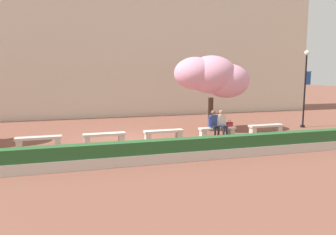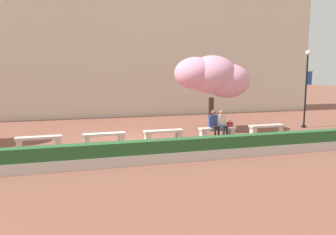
{
  "view_description": "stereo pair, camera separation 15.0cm",
  "coord_description": "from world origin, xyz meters",
  "px_view_note": "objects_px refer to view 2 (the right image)",
  "views": [
    {
      "loc": [
        -2.65,
        -14.31,
        3.16
      ],
      "look_at": [
        1.62,
        0.2,
        1.0
      ],
      "focal_mm": 35.0,
      "sensor_mm": 36.0,
      "label": 1
    },
    {
      "loc": [
        -2.5,
        -14.35,
        3.16
      ],
      "look_at": [
        1.62,
        0.2,
        1.0
      ],
      "focal_mm": 35.0,
      "sensor_mm": 36.0,
      "label": 2
    }
  ],
  "objects_px": {
    "stone_bench_near_west": "(39,140)",
    "stone_bench_near_east": "(164,133)",
    "stone_bench_center": "(104,136)",
    "stone_bench_far_east": "(266,128)",
    "person_seated_right": "(222,122)",
    "stone_bench_east_end": "(217,130)",
    "lamp_post_with_banner": "(306,82)",
    "cherry_tree_main": "(213,76)",
    "person_seated_left": "(214,123)",
    "handbag": "(230,124)"
  },
  "relations": [
    {
      "from": "stone_bench_center",
      "to": "lamp_post_with_banner",
      "type": "xyz_separation_m",
      "value": [
        11.17,
        1.04,
        2.25
      ]
    },
    {
      "from": "stone_bench_center",
      "to": "stone_bench_east_end",
      "type": "height_order",
      "value": "same"
    },
    {
      "from": "stone_bench_near_west",
      "to": "person_seated_right",
      "type": "xyz_separation_m",
      "value": [
        8.32,
        -0.05,
        0.39
      ]
    },
    {
      "from": "person_seated_left",
      "to": "cherry_tree_main",
      "type": "bearing_deg",
      "value": 69.92
    },
    {
      "from": "stone_bench_near_west",
      "to": "person_seated_right",
      "type": "distance_m",
      "value": 8.33
    },
    {
      "from": "stone_bench_center",
      "to": "lamp_post_with_banner",
      "type": "height_order",
      "value": "lamp_post_with_banner"
    },
    {
      "from": "stone_bench_near_west",
      "to": "cherry_tree_main",
      "type": "height_order",
      "value": "cherry_tree_main"
    },
    {
      "from": "stone_bench_far_east",
      "to": "cherry_tree_main",
      "type": "height_order",
      "value": "cherry_tree_main"
    },
    {
      "from": "stone_bench_near_west",
      "to": "handbag",
      "type": "height_order",
      "value": "handbag"
    },
    {
      "from": "stone_bench_east_end",
      "to": "lamp_post_with_banner",
      "type": "height_order",
      "value": "lamp_post_with_banner"
    },
    {
      "from": "stone_bench_center",
      "to": "stone_bench_far_east",
      "type": "bearing_deg",
      "value": 0.0
    },
    {
      "from": "cherry_tree_main",
      "to": "person_seated_right",
      "type": "bearing_deg",
      "value": -95.48
    },
    {
      "from": "person_seated_left",
      "to": "stone_bench_near_east",
      "type": "bearing_deg",
      "value": 178.77
    },
    {
      "from": "lamp_post_with_banner",
      "to": "stone_bench_east_end",
      "type": "bearing_deg",
      "value": -169.79
    },
    {
      "from": "stone_bench_near_west",
      "to": "stone_bench_center",
      "type": "height_order",
      "value": "same"
    },
    {
      "from": "stone_bench_near_east",
      "to": "stone_bench_east_end",
      "type": "bearing_deg",
      "value": 0.0
    },
    {
      "from": "stone_bench_center",
      "to": "handbag",
      "type": "height_order",
      "value": "handbag"
    },
    {
      "from": "stone_bench_center",
      "to": "cherry_tree_main",
      "type": "distance_m",
      "value": 6.49
    },
    {
      "from": "person_seated_right",
      "to": "stone_bench_far_east",
      "type": "bearing_deg",
      "value": 1.22
    },
    {
      "from": "stone_bench_center",
      "to": "person_seated_right",
      "type": "height_order",
      "value": "person_seated_right"
    },
    {
      "from": "stone_bench_center",
      "to": "stone_bench_far_east",
      "type": "height_order",
      "value": "same"
    },
    {
      "from": "stone_bench_near_west",
      "to": "stone_bench_far_east",
      "type": "xyz_separation_m",
      "value": [
        10.8,
        0.0,
        0.0
      ]
    },
    {
      "from": "stone_bench_center",
      "to": "stone_bench_far_east",
      "type": "xyz_separation_m",
      "value": [
        8.1,
        0.0,
        0.0
      ]
    },
    {
      "from": "stone_bench_near_west",
      "to": "lamp_post_with_banner",
      "type": "bearing_deg",
      "value": 4.28
    },
    {
      "from": "person_seated_right",
      "to": "handbag",
      "type": "xyz_separation_m",
      "value": [
        0.44,
        0.04,
        -0.12
      ]
    },
    {
      "from": "person_seated_left",
      "to": "stone_bench_center",
      "type": "bearing_deg",
      "value": 179.41
    },
    {
      "from": "stone_bench_east_end",
      "to": "stone_bench_near_east",
      "type": "bearing_deg",
      "value": 180.0
    },
    {
      "from": "stone_bench_near_west",
      "to": "stone_bench_far_east",
      "type": "distance_m",
      "value": 10.8
    },
    {
      "from": "stone_bench_center",
      "to": "handbag",
      "type": "distance_m",
      "value": 6.06
    },
    {
      "from": "stone_bench_near_east",
      "to": "stone_bench_far_east",
      "type": "bearing_deg",
      "value": 0.0
    },
    {
      "from": "stone_bench_far_east",
      "to": "stone_bench_near_west",
      "type": "bearing_deg",
      "value": 180.0
    },
    {
      "from": "stone_bench_center",
      "to": "stone_bench_far_east",
      "type": "relative_size",
      "value": 1.0
    },
    {
      "from": "lamp_post_with_banner",
      "to": "stone_bench_center",
      "type": "bearing_deg",
      "value": -174.68
    },
    {
      "from": "stone_bench_far_east",
      "to": "lamp_post_with_banner",
      "type": "distance_m",
      "value": 3.95
    },
    {
      "from": "person_seated_left",
      "to": "cherry_tree_main",
      "type": "height_order",
      "value": "cherry_tree_main"
    },
    {
      "from": "stone_bench_far_east",
      "to": "lamp_post_with_banner",
      "type": "relative_size",
      "value": 0.43
    },
    {
      "from": "stone_bench_near_east",
      "to": "person_seated_right",
      "type": "relative_size",
      "value": 1.43
    },
    {
      "from": "stone_bench_east_end",
      "to": "cherry_tree_main",
      "type": "height_order",
      "value": "cherry_tree_main"
    },
    {
      "from": "stone_bench_near_west",
      "to": "stone_bench_near_east",
      "type": "bearing_deg",
      "value": 0.0
    },
    {
      "from": "handbag",
      "to": "cherry_tree_main",
      "type": "relative_size",
      "value": 0.08
    },
    {
      "from": "stone_bench_center",
      "to": "handbag",
      "type": "bearing_deg",
      "value": -0.09
    },
    {
      "from": "stone_bench_near_east",
      "to": "lamp_post_with_banner",
      "type": "bearing_deg",
      "value": 7.0
    },
    {
      "from": "stone_bench_near_east",
      "to": "stone_bench_far_east",
      "type": "relative_size",
      "value": 1.0
    },
    {
      "from": "stone_bench_center",
      "to": "person_seated_left",
      "type": "xyz_separation_m",
      "value": [
        5.2,
        -0.05,
        0.39
      ]
    },
    {
      "from": "stone_bench_far_east",
      "to": "handbag",
      "type": "height_order",
      "value": "handbag"
    },
    {
      "from": "stone_bench_east_end",
      "to": "handbag",
      "type": "xyz_separation_m",
      "value": [
        0.66,
        -0.01,
        0.27
      ]
    },
    {
      "from": "stone_bench_near_west",
      "to": "stone_bench_near_east",
      "type": "xyz_separation_m",
      "value": [
        5.4,
        0.0,
        0.0
      ]
    },
    {
      "from": "stone_bench_far_east",
      "to": "lamp_post_with_banner",
      "type": "xyz_separation_m",
      "value": [
        3.07,
        1.04,
        2.25
      ]
    },
    {
      "from": "stone_bench_far_east",
      "to": "person_seated_left",
      "type": "relative_size",
      "value": 1.43
    },
    {
      "from": "stone_bench_far_east",
      "to": "handbag",
      "type": "relative_size",
      "value": 5.44
    }
  ]
}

